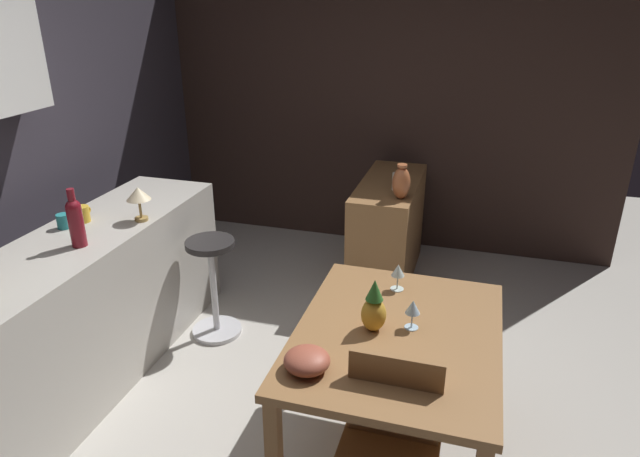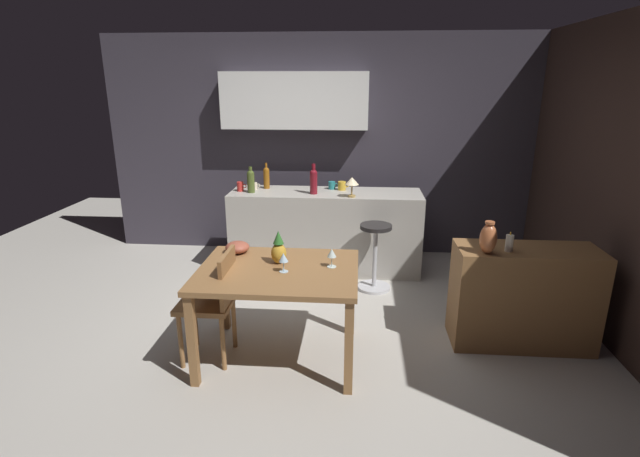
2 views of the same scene
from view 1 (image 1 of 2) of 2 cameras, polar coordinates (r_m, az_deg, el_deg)
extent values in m
plane|color=#B7B2A8|center=(3.25, -0.84, -19.01)|extent=(9.00, 9.00, 0.00)
cube|color=#33231E|center=(5.04, 4.57, 12.96)|extent=(0.10, 4.40, 2.60)
cube|color=olive|center=(2.64, 7.90, -10.75)|extent=(1.18, 0.92, 0.04)
cube|color=olive|center=(3.35, 2.02, -10.03)|extent=(0.06, 0.06, 0.70)
cube|color=olive|center=(3.28, 16.34, -11.86)|extent=(0.06, 0.06, 0.70)
cube|color=#B2ADA3|center=(3.65, -22.13, -7.08)|extent=(2.10, 0.60, 0.90)
cube|color=olive|center=(4.51, 6.91, -0.17)|extent=(1.10, 0.44, 0.82)
cube|color=olive|center=(2.37, 7.59, -16.82)|extent=(0.03, 0.38, 0.41)
cylinder|color=#262323|center=(3.68, -11.16, -1.53)|extent=(0.32, 0.32, 0.04)
cylinder|color=silver|center=(3.83, -10.77, -6.12)|extent=(0.04, 0.04, 0.65)
cylinder|color=silver|center=(4.00, -10.43, -10.15)|extent=(0.34, 0.34, 0.03)
cylinder|color=silver|center=(2.66, 9.29, -9.91)|extent=(0.06, 0.06, 0.00)
cylinder|color=silver|center=(2.64, 9.35, -9.19)|extent=(0.01, 0.01, 0.08)
cone|color=silver|center=(2.61, 9.45, -7.88)|extent=(0.07, 0.07, 0.06)
cylinder|color=silver|center=(2.97, 7.85, -6.11)|extent=(0.07, 0.07, 0.00)
cylinder|color=silver|center=(2.95, 7.89, -5.43)|extent=(0.01, 0.01, 0.08)
cone|color=silver|center=(2.92, 7.97, -4.21)|extent=(0.07, 0.07, 0.06)
ellipsoid|color=gold|center=(2.59, 5.49, -8.72)|extent=(0.12, 0.12, 0.16)
cone|color=#2D6B28|center=(2.52, 5.60, -6.24)|extent=(0.08, 0.08, 0.10)
ellipsoid|color=#9E4C38|center=(2.35, -1.34, -13.30)|extent=(0.19, 0.19, 0.09)
cylinder|color=maroon|center=(3.27, -23.55, 0.18)|extent=(0.08, 0.08, 0.22)
sphere|color=maroon|center=(3.23, -23.87, 2.01)|extent=(0.08, 0.08, 0.08)
cylinder|color=maroon|center=(3.21, -24.05, 3.06)|extent=(0.04, 0.04, 0.08)
cylinder|color=gold|center=(3.63, -23.08, 1.36)|extent=(0.09, 0.09, 0.10)
torus|color=gold|center=(3.67, -22.57, 1.74)|extent=(0.05, 0.01, 0.05)
cylinder|color=teal|center=(3.58, -24.69, 0.68)|extent=(0.07, 0.07, 0.09)
torus|color=teal|center=(3.61, -24.21, 1.03)|extent=(0.05, 0.01, 0.05)
cylinder|color=#A58447|center=(3.54, -17.73, 0.94)|extent=(0.08, 0.08, 0.02)
cylinder|color=#A58447|center=(3.52, -17.86, 1.95)|extent=(0.02, 0.02, 0.11)
cone|color=beige|center=(3.49, -18.05, 3.42)|extent=(0.14, 0.14, 0.08)
cylinder|color=white|center=(4.17, 7.75, 4.77)|extent=(0.06, 0.06, 0.13)
ellipsoid|color=yellow|center=(4.14, 7.81, 5.78)|extent=(0.01, 0.01, 0.03)
ellipsoid|color=#B26038|center=(3.97, 8.28, 4.61)|extent=(0.13, 0.13, 0.23)
cylinder|color=#B26038|center=(3.94, 8.39, 6.35)|extent=(0.07, 0.07, 0.02)
camera|label=2|loc=(4.04, 64.76, 8.63)|focal=26.68mm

